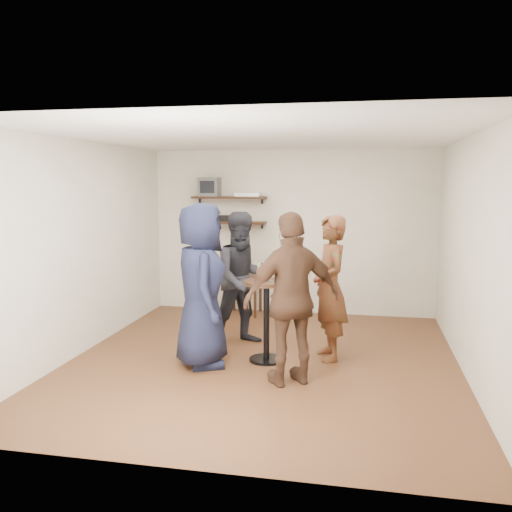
{
  "coord_description": "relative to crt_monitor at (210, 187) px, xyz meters",
  "views": [
    {
      "loc": [
        1.13,
        -6.05,
        2.1
      ],
      "look_at": [
        -0.16,
        0.4,
        1.19
      ],
      "focal_mm": 38.0,
      "sensor_mm": 36.0,
      "label": 1
    }
  ],
  "objects": [
    {
      "name": "crt_monitor",
      "position": [
        0.0,
        0.0,
        0.0
      ],
      "size": [
        0.32,
        0.3,
        0.3
      ],
      "primitive_type": "cube",
      "color": "#59595B",
      "rests_on": "shelf_upper"
    },
    {
      "name": "person_dark",
      "position": [
        0.94,
        -1.72,
        -1.16
      ],
      "size": [
        1.06,
        1.0,
        1.72
      ],
      "primitive_type": "imported",
      "rotation": [
        0.0,
        0.0,
        0.58
      ],
      "color": "black",
      "rests_on": "room"
    },
    {
      "name": "radio",
      "position": [
        0.27,
        0.0,
        -0.5
      ],
      "size": [
        0.22,
        0.1,
        0.1
      ],
      "primitive_type": "cube",
      "color": "black",
      "rests_on": "shelf_lower"
    },
    {
      "name": "wine_glass_bl",
      "position": [
        1.34,
        -2.3,
        -0.92
      ],
      "size": [
        0.07,
        0.07,
        0.2
      ],
      "color": "silver",
      "rests_on": "drinks_table"
    },
    {
      "name": "person_navy",
      "position": [
        0.65,
        -2.63,
        -1.08
      ],
      "size": [
        0.89,
        1.07,
        1.87
      ],
      "primitive_type": "imported",
      "rotation": [
        0.0,
        0.0,
        1.95
      ],
      "color": "#161931",
      "rests_on": "room"
    },
    {
      "name": "drinks_table",
      "position": [
        1.35,
        -2.35,
        -1.4
      ],
      "size": [
        0.53,
        0.53,
        0.96
      ],
      "color": "black",
      "rests_on": "room"
    },
    {
      "name": "person_brown",
      "position": [
        1.74,
        -3.0,
        -1.12
      ],
      "size": [
        1.13,
        0.92,
        1.8
      ],
      "primitive_type": "imported",
      "rotation": [
        0.0,
        0.0,
        3.68
      ],
      "color": "#472C1E",
      "rests_on": "room"
    },
    {
      "name": "shelf_upper",
      "position": [
        0.32,
        0.0,
        -0.17
      ],
      "size": [
        1.2,
        0.25,
        0.04
      ],
      "primitive_type": "cube",
      "color": "black",
      "rests_on": "room"
    },
    {
      "name": "room",
      "position": [
        1.32,
        -2.38,
        -0.72
      ],
      "size": [
        4.58,
        5.08,
        2.68
      ],
      "color": "#4F2E19",
      "rests_on": "ground"
    },
    {
      "name": "wine_glass_fl",
      "position": [
        1.28,
        -2.39,
        -0.91
      ],
      "size": [
        0.07,
        0.07,
        0.22
      ],
      "color": "silver",
      "rests_on": "drinks_table"
    },
    {
      "name": "power_strip",
      "position": [
        -0.04,
        0.05,
        -0.54
      ],
      "size": [
        0.3,
        0.05,
        0.03
      ],
      "primitive_type": "cube",
      "color": "black",
      "rests_on": "shelf_lower"
    },
    {
      "name": "side_table",
      "position": [
        0.6,
        -0.17,
        -1.46
      ],
      "size": [
        0.6,
        0.6,
        0.66
      ],
      "rotation": [
        0.0,
        0.0,
        -0.1
      ],
      "color": "black",
      "rests_on": "room"
    },
    {
      "name": "wine_glass_fr",
      "position": [
        1.42,
        -2.38,
        -0.92
      ],
      "size": [
        0.07,
        0.07,
        0.2
      ],
      "color": "silver",
      "rests_on": "drinks_table"
    },
    {
      "name": "vase_lilies",
      "position": [
        0.6,
        -0.18,
        -1.08
      ],
      "size": [
        0.19,
        0.19,
        0.88
      ],
      "rotation": [
        0.0,
        0.0,
        -0.1
      ],
      "color": "white",
      "rests_on": "side_table"
    },
    {
      "name": "dvd_deck",
      "position": [
        0.63,
        0.0,
        -0.12
      ],
      "size": [
        0.4,
        0.24,
        0.06
      ],
      "primitive_type": "cube",
      "color": "silver",
      "rests_on": "shelf_upper"
    },
    {
      "name": "wine_glass_br",
      "position": [
        1.37,
        -2.33,
        -0.92
      ],
      "size": [
        0.07,
        0.07,
        0.2
      ],
      "color": "silver",
      "rests_on": "drinks_table"
    },
    {
      "name": "person_plaid",
      "position": [
        2.07,
        -2.11,
        -1.16
      ],
      "size": [
        0.59,
        0.73,
        1.72
      ],
      "primitive_type": "imported",
      "rotation": [
        0.0,
        0.0,
        -1.24
      ],
      "color": "#A1121C",
      "rests_on": "room"
    },
    {
      "name": "shelf_lower",
      "position": [
        0.32,
        0.0,
        -0.57
      ],
      "size": [
        1.2,
        0.25,
        0.04
      ],
      "primitive_type": "cube",
      "color": "black",
      "rests_on": "room"
    }
  ]
}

